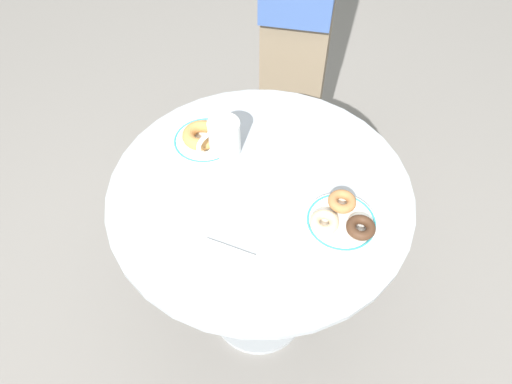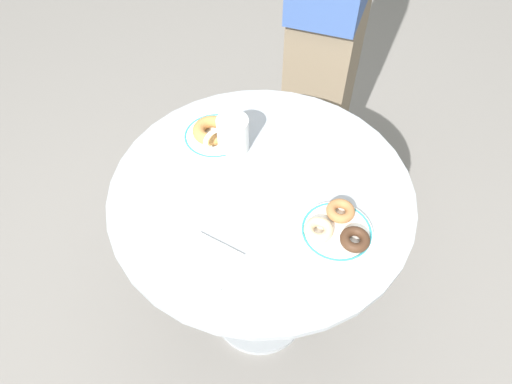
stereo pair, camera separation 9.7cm
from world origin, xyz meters
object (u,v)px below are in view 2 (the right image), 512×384
donut_cinnamon (340,211)px  plate_left (215,136)px  donut_old_fashioned (211,130)px  donut_chocolate (355,239)px  plate_right (337,231)px  person_figure (332,10)px  coffee_mug (232,135)px  cafe_table (261,230)px  paper_napkin (207,264)px  donut_glazed (317,231)px

donut_cinnamon → plate_left: bearing=-172.9°
donut_old_fashioned → donut_chocolate: (0.50, 0.02, -0.01)m
plate_right → person_figure: person_figure is taller
plate_right → donut_cinnamon: 0.05m
plate_left → coffee_mug: 0.08m
coffee_mug → donut_chocolate: bearing=0.9°
cafe_table → person_figure: (-0.35, 0.65, 0.30)m
paper_napkin → person_figure: 1.00m
coffee_mug → person_figure: (-0.19, 0.61, 0.05)m
donut_old_fashioned → person_figure: bearing=100.9°
donut_cinnamon → coffee_mug: size_ratio=0.54×
donut_cinnamon → paper_napkin: 0.35m
paper_napkin → donut_chocolate: bearing=56.7°
cafe_table → donut_old_fashioned: donut_old_fashioned is taller
donut_chocolate → donut_glazed: size_ratio=1.00×
cafe_table → plate_left: 0.31m
donut_glazed → coffee_mug: coffee_mug is taller
plate_left → paper_napkin: 0.41m
donut_old_fashioned → person_figure: size_ratio=0.06×
donut_chocolate → person_figure: (-0.62, 0.61, 0.08)m
donut_old_fashioned → donut_glazed: 0.43m
donut_cinnamon → coffee_mug: 0.36m
plate_right → donut_old_fashioned: size_ratio=1.63×
cafe_table → plate_right: plate_right is taller
cafe_table → donut_old_fashioned: 0.33m
plate_right → coffee_mug: size_ratio=1.32×
person_figure → plate_left: bearing=-78.5°
plate_right → donut_old_fashioned: bearing=-177.7°
donut_chocolate → person_figure: size_ratio=0.04×
cafe_table → coffee_mug: coffee_mug is taller
plate_left → donut_glazed: donut_glazed is taller
coffee_mug → donut_old_fashioned: bearing=-166.7°
donut_chocolate → coffee_mug: size_ratio=0.54×
plate_left → donut_old_fashioned: donut_old_fashioned is taller
donut_chocolate → coffee_mug: coffee_mug is taller
donut_cinnamon → donut_glazed: (0.00, -0.08, 0.00)m
donut_chocolate → donut_glazed: same height
donut_old_fashioned → donut_cinnamon: (0.43, 0.06, -0.01)m
cafe_table → donut_cinnamon: size_ratio=11.29×
plate_left → donut_cinnamon: bearing=7.1°
donut_old_fashioned → coffee_mug: 0.07m
cafe_table → donut_chocolate: bearing=8.9°
donut_glazed → paper_napkin: donut_glazed is taller
donut_glazed → person_figure: (-0.55, 0.65, 0.08)m
plate_left → donut_old_fashioned: bearing=-125.7°
donut_glazed → person_figure: size_ratio=0.04×
plate_left → donut_glazed: size_ratio=2.56×
cafe_table → person_figure: bearing=118.4°
plate_left → donut_cinnamon: size_ratio=2.56×
plate_right → paper_napkin: size_ratio=1.37×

